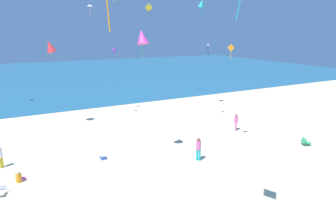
{
  "coord_description": "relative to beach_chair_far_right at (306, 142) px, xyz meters",
  "views": [
    {
      "loc": [
        -8.55,
        -7.95,
        8.56
      ],
      "look_at": [
        0.0,
        8.7,
        4.08
      ],
      "focal_mm": 30.65,
      "sensor_mm": 36.0,
      "label": 1
    }
  ],
  "objects": [
    {
      "name": "ocean_water",
      "position": [
        -10.55,
        48.82,
        -0.25
      ],
      "size": [
        120.0,
        60.0,
        0.05
      ],
      "primitive_type": "cube",
      "color": "#236084",
      "rests_on": "ground_plane"
    },
    {
      "name": "kite_red",
      "position": [
        -16.68,
        13.19,
        7.12
      ],
      "size": [
        1.16,
        0.98,
        1.54
      ],
      "rotation": [
        0.0,
        0.0,
        4.54
      ],
      "color": "red"
    },
    {
      "name": "kite_purple",
      "position": [
        -10.23,
        15.86,
        6.46
      ],
      "size": [
        0.55,
        0.37,
        1.61
      ],
      "rotation": [
        0.0,
        0.0,
        3.36
      ],
      "color": "purple"
    },
    {
      "name": "person_0",
      "position": [
        -2.53,
        5.23,
        0.61
      ],
      "size": [
        0.43,
        0.43,
        1.53
      ],
      "rotation": [
        0.0,
        0.0,
        2.52
      ],
      "color": "#D8599E",
      "rests_on": "ground_plane"
    },
    {
      "name": "person_3",
      "position": [
        -8.93,
        1.53,
        0.67
      ],
      "size": [
        0.45,
        0.45,
        1.63
      ],
      "rotation": [
        0.0,
        0.0,
        3.74
      ],
      "color": "#19ADB2",
      "rests_on": "ground_plane"
    },
    {
      "name": "kite_white",
      "position": [
        -13.03,
        13.48,
        10.64
      ],
      "size": [
        0.51,
        0.49,
        0.98
      ],
      "rotation": [
        0.0,
        0.0,
        2.51
      ],
      "color": "white"
    },
    {
      "name": "cooler_box",
      "position": [
        -14.69,
        4.8,
        -0.13
      ],
      "size": [
        0.35,
        0.56,
        0.29
      ],
      "rotation": [
        0.0,
        0.0,
        1.61
      ],
      "color": "#2D56B7",
      "rests_on": "ground_plane"
    },
    {
      "name": "ground_plane",
      "position": [
        -10.55,
        4.22,
        -0.27
      ],
      "size": [
        120.0,
        120.0,
        0.0
      ],
      "primitive_type": "plane",
      "color": "beige"
    },
    {
      "name": "person_1",
      "position": [
        -20.9,
        6.46,
        0.56
      ],
      "size": [
        0.41,
        0.41,
        1.45
      ],
      "rotation": [
        0.0,
        0.0,
        5.45
      ],
      "color": "yellow",
      "rests_on": "ground_plane"
    },
    {
      "name": "kite_orange",
      "position": [
        -5.36,
        2.98,
        7.17
      ],
      "size": [
        0.54,
        0.17,
        1.09
      ],
      "rotation": [
        0.0,
        0.0,
        5.91
      ],
      "color": "orange"
    },
    {
      "name": "beach_chair_far_right",
      "position": [
        0.0,
        0.0,
        0.0
      ],
      "size": [
        0.8,
        0.76,
        0.58
      ],
      "rotation": [
        0.0,
        0.0,
        5.87
      ],
      "color": "#2D9956",
      "rests_on": "ground_plane"
    },
    {
      "name": "kite_magenta",
      "position": [
        -12.08,
        3.55,
        8.03
      ],
      "size": [
        0.86,
        1.05,
        1.93
      ],
      "rotation": [
        0.0,
        0.0,
        3.28
      ],
      "color": "#DB3DA8"
    },
    {
      "name": "person_2",
      "position": [
        -19.88,
        3.89,
        -0.02
      ],
      "size": [
        0.62,
        0.57,
        0.7
      ],
      "rotation": [
        0.0,
        0.0,
        0.64
      ],
      "color": "orange",
      "rests_on": "ground_plane"
    },
    {
      "name": "kite_teal",
      "position": [
        -1.58,
        12.71,
        11.24
      ],
      "size": [
        0.98,
        0.97,
        1.79
      ],
      "rotation": [
        0.0,
        0.0,
        3.96
      ],
      "color": "#1EADAD"
    },
    {
      "name": "kite_pink",
      "position": [
        -2.98,
        9.19,
        7.14
      ],
      "size": [
        0.43,
        0.46,
        1.25
      ],
      "rotation": [
        0.0,
        0.0,
        4.15
      ],
      "color": "pink"
    },
    {
      "name": "kite_yellow",
      "position": [
        -4.05,
        20.85,
        11.32
      ],
      "size": [
        1.06,
        0.3,
        1.44
      ],
      "rotation": [
        0.0,
        0.0,
        0.35
      ],
      "color": "yellow"
    }
  ]
}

